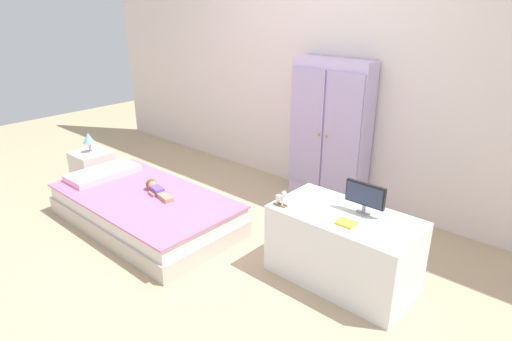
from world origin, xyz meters
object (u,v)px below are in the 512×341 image
(tv_monitor, at_px, (365,196))
(book_yellow, at_px, (346,223))
(bed, at_px, (145,209))
(tv_stand, at_px, (343,247))
(doll, at_px, (155,188))
(wardrobe, at_px, (330,132))
(nightstand, at_px, (93,169))
(rocking_horse_toy, at_px, (282,198))
(table_lamp, at_px, (89,139))

(tv_monitor, distance_m, book_yellow, 0.24)
(bed, relative_size, tv_stand, 1.74)
(doll, relative_size, wardrobe, 0.29)
(bed, relative_size, nightstand, 4.58)
(doll, bearing_deg, bed, -108.12)
(tv_stand, height_order, tv_monitor, tv_monitor)
(nightstand, xyz_separation_m, wardrobe, (2.01, 1.34, 0.49))
(doll, bearing_deg, book_yellow, 6.90)
(nightstand, distance_m, book_yellow, 2.92)
(nightstand, xyz_separation_m, book_yellow, (2.89, 0.17, 0.34))
(bed, bearing_deg, rocking_horse_toy, 10.71)
(table_lamp, relative_size, tv_monitor, 0.74)
(table_lamp, height_order, book_yellow, table_lamp)
(doll, height_order, tv_stand, tv_stand)
(wardrobe, bearing_deg, bed, -121.10)
(wardrobe, height_order, book_yellow, wardrobe)
(bed, relative_size, doll, 4.31)
(tv_monitor, bearing_deg, nightstand, -172.56)
(wardrobe, bearing_deg, tv_stand, -52.54)
(table_lamp, xyz_separation_m, rocking_horse_toy, (2.42, 0.10, 0.06))
(tv_monitor, bearing_deg, wardrobe, 132.62)
(doll, distance_m, nightstand, 1.16)
(table_lamp, bearing_deg, bed, -7.22)
(bed, distance_m, book_yellow, 1.84)
(doll, xyz_separation_m, nightstand, (-1.15, 0.04, -0.13))
(table_lamp, relative_size, tv_stand, 0.21)
(nightstand, distance_m, rocking_horse_toy, 2.46)
(doll, xyz_separation_m, tv_monitor, (1.75, 0.42, 0.32))
(nightstand, distance_m, tv_monitor, 2.96)
(table_lamp, xyz_separation_m, book_yellow, (2.89, 0.17, 0.01))
(wardrobe, xyz_separation_m, rocking_horse_toy, (0.41, -1.24, -0.11))
(table_lamp, bearing_deg, nightstand, 0.00)
(table_lamp, xyz_separation_m, tv_stand, (2.82, 0.29, -0.25))
(tv_stand, bearing_deg, tv_monitor, 48.57)
(book_yellow, bearing_deg, tv_stand, 121.52)
(tv_stand, bearing_deg, book_yellow, -58.48)
(doll, relative_size, book_yellow, 3.28)
(book_yellow, bearing_deg, tv_monitor, 88.13)
(table_lamp, height_order, wardrobe, wardrobe)
(wardrobe, distance_m, book_yellow, 1.47)
(bed, xyz_separation_m, rocking_horse_toy, (1.30, 0.25, 0.43))
(table_lamp, distance_m, tv_stand, 2.85)
(tv_monitor, height_order, rocking_horse_toy, tv_monitor)
(tv_stand, xyz_separation_m, rocking_horse_toy, (-0.40, -0.18, 0.31))
(table_lamp, relative_size, rocking_horse_toy, 1.74)
(tv_stand, bearing_deg, bed, -165.79)
(wardrobe, height_order, tv_monitor, wardrobe)
(doll, height_order, tv_monitor, tv_monitor)
(bed, bearing_deg, tv_stand, 14.21)
(doll, distance_m, rocking_horse_toy, 1.30)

